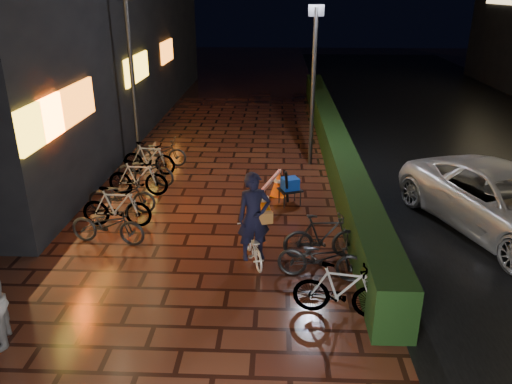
{
  "coord_description": "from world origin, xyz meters",
  "views": [
    {
      "loc": [
        1.42,
        -8.37,
        5.19
      ],
      "look_at": [
        0.99,
        1.57,
        1.1
      ],
      "focal_mm": 35.0,
      "sensor_mm": 36.0,
      "label": 1
    }
  ],
  "objects_px": {
    "cyclist": "(254,230)",
    "traffic_barrier": "(271,192)",
    "van": "(506,202)",
    "cart_assembly": "(290,185)"
  },
  "relations": [
    {
      "from": "van",
      "to": "traffic_barrier",
      "type": "height_order",
      "value": "van"
    },
    {
      "from": "cyclist",
      "to": "cart_assembly",
      "type": "bearing_deg",
      "value": 75.05
    },
    {
      "from": "van",
      "to": "cyclist",
      "type": "relative_size",
      "value": 2.74
    },
    {
      "from": "cyclist",
      "to": "traffic_barrier",
      "type": "xyz_separation_m",
      "value": [
        0.32,
        2.93,
        -0.37
      ]
    },
    {
      "from": "traffic_barrier",
      "to": "van",
      "type": "bearing_deg",
      "value": -14.63
    },
    {
      "from": "cart_assembly",
      "to": "traffic_barrier",
      "type": "bearing_deg",
      "value": -179.15
    },
    {
      "from": "van",
      "to": "cart_assembly",
      "type": "height_order",
      "value": "van"
    },
    {
      "from": "van",
      "to": "traffic_barrier",
      "type": "distance_m",
      "value": 5.45
    },
    {
      "from": "van",
      "to": "traffic_barrier",
      "type": "xyz_separation_m",
      "value": [
        -5.26,
        1.37,
        -0.39
      ]
    },
    {
      "from": "van",
      "to": "traffic_barrier",
      "type": "bearing_deg",
      "value": 144.99
    }
  ]
}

